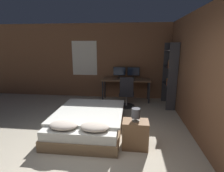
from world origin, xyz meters
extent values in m
cube|color=brown|center=(0.00, 4.15, 1.35)|extent=(12.00, 0.06, 2.70)
cube|color=silver|center=(-0.97, 4.11, 1.47)|extent=(0.92, 0.01, 1.25)
cube|color=black|center=(-0.97, 4.12, 1.47)|extent=(0.84, 0.01, 1.17)
cube|color=brown|center=(2.17, 1.50, 1.35)|extent=(0.06, 12.00, 2.70)
cube|color=#846647|center=(-0.19, 1.42, 0.11)|extent=(1.51, 1.98, 0.22)
cube|color=silver|center=(-0.19, 1.42, 0.31)|extent=(1.45, 1.92, 0.18)
cube|color=silver|center=(-0.19, 1.54, 0.43)|extent=(1.55, 1.66, 0.05)
ellipsoid|color=beige|center=(-0.49, 0.68, 0.47)|extent=(0.55, 0.38, 0.13)
ellipsoid|color=beige|center=(0.12, 0.68, 0.47)|extent=(0.55, 0.38, 0.13)
cube|color=brown|center=(0.87, 0.83, 0.28)|extent=(0.49, 0.34, 0.55)
cylinder|color=gray|center=(0.87, 0.83, 0.56)|extent=(0.14, 0.14, 0.01)
cylinder|color=gray|center=(0.87, 0.83, 0.59)|extent=(0.02, 0.02, 0.05)
cylinder|color=#4C4C51|center=(0.87, 0.83, 0.71)|extent=(0.16, 0.16, 0.19)
cube|color=#846042|center=(0.59, 3.78, 0.75)|extent=(1.69, 0.61, 0.03)
cylinder|color=#2D2D33|center=(-0.21, 3.53, 0.37)|extent=(0.05, 0.05, 0.74)
cylinder|color=#2D2D33|center=(1.38, 3.53, 0.37)|extent=(0.05, 0.05, 0.74)
cylinder|color=#2D2D33|center=(-0.21, 4.03, 0.37)|extent=(0.05, 0.05, 0.74)
cylinder|color=#2D2D33|center=(1.38, 4.03, 0.37)|extent=(0.05, 0.05, 0.74)
cylinder|color=black|center=(0.33, 3.98, 0.78)|extent=(0.16, 0.16, 0.01)
cylinder|color=black|center=(0.33, 3.98, 0.83)|extent=(0.03, 0.03, 0.09)
cube|color=black|center=(0.33, 3.98, 1.02)|extent=(0.44, 0.03, 0.31)
cube|color=#192338|center=(0.33, 3.97, 1.02)|extent=(0.41, 0.00, 0.28)
cylinder|color=black|center=(0.84, 3.98, 0.78)|extent=(0.16, 0.16, 0.01)
cylinder|color=black|center=(0.84, 3.98, 0.83)|extent=(0.03, 0.03, 0.09)
cube|color=black|center=(0.84, 3.98, 1.02)|extent=(0.44, 0.03, 0.31)
cube|color=#192338|center=(0.84, 3.97, 1.02)|extent=(0.41, 0.00, 0.28)
cube|color=black|center=(0.59, 3.58, 0.78)|extent=(0.36, 0.13, 0.02)
ellipsoid|color=black|center=(0.86, 3.58, 0.79)|extent=(0.07, 0.05, 0.04)
cylinder|color=black|center=(0.63, 3.12, 0.02)|extent=(0.52, 0.52, 0.04)
cylinder|color=gray|center=(0.63, 3.12, 0.21)|extent=(0.05, 0.05, 0.35)
cube|color=black|center=(0.63, 3.12, 0.42)|extent=(0.46, 0.46, 0.07)
cube|color=black|center=(0.63, 2.92, 0.73)|extent=(0.41, 0.05, 0.54)
cube|color=#333338|center=(1.98, 2.95, 1.01)|extent=(0.28, 0.02, 2.02)
cube|color=#333338|center=(1.98, 3.83, 1.01)|extent=(0.28, 0.02, 2.02)
cube|color=#333338|center=(1.98, 3.39, 0.71)|extent=(0.28, 0.86, 0.02)
cube|color=#333338|center=(1.98, 3.39, 1.25)|extent=(0.28, 0.86, 0.02)
cube|color=#333338|center=(1.98, 3.39, 1.78)|extent=(0.28, 0.86, 0.02)
cube|color=teal|center=(1.98, 2.99, 0.82)|extent=(0.23, 0.04, 0.20)
cube|color=#7A387F|center=(1.98, 3.03, 0.84)|extent=(0.23, 0.04, 0.24)
cube|color=teal|center=(1.98, 3.08, 0.82)|extent=(0.23, 0.04, 0.20)
cube|color=#B2332D|center=(1.98, 3.13, 0.83)|extent=(0.23, 0.04, 0.22)
cube|color=#B2332D|center=(1.98, 3.17, 0.81)|extent=(0.23, 0.04, 0.18)
cube|color=gold|center=(1.98, 3.22, 0.83)|extent=(0.23, 0.04, 0.22)
cube|color=#B2332D|center=(1.98, 2.99, 1.35)|extent=(0.23, 0.04, 0.18)
cube|color=#BCB29E|center=(1.98, 3.04, 1.36)|extent=(0.23, 0.03, 0.18)
cube|color=#2D4784|center=(1.98, 3.07, 1.38)|extent=(0.23, 0.02, 0.24)
cube|color=orange|center=(1.98, 3.11, 1.39)|extent=(0.23, 0.02, 0.25)
cube|color=#337042|center=(1.98, 3.15, 1.38)|extent=(0.23, 0.02, 0.24)
cube|color=#B2332D|center=(1.98, 3.19, 1.37)|extent=(0.23, 0.04, 0.21)
camera|label=1|loc=(0.77, -2.26, 1.96)|focal=28.00mm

